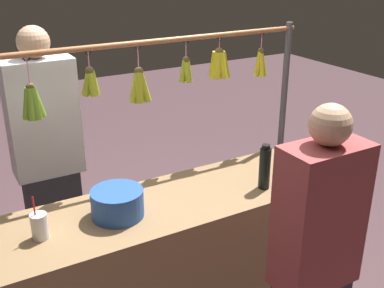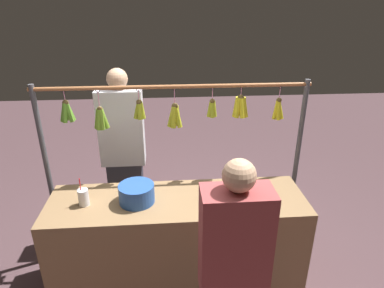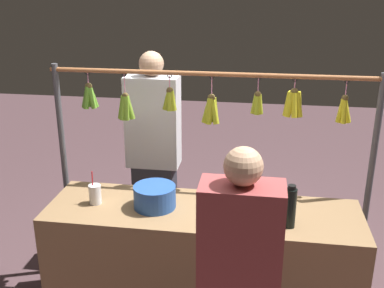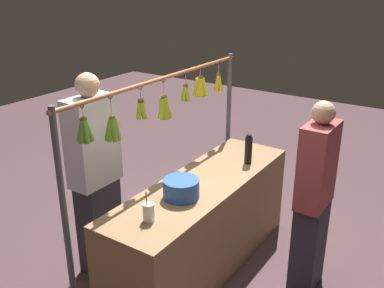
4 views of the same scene
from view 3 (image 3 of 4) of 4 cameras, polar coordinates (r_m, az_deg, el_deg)
The scene contains 6 objects.
market_counter at distance 3.27m, azimuth 1.25°, elevation -14.52°, with size 2.06×0.60×0.83m, color olive.
display_rack at distance 3.25m, azimuth 2.16°, elevation 1.70°, with size 2.28×0.14×1.69m.
water_bottle at distance 2.87m, azimuth 12.00°, elevation -7.59°, with size 0.07×0.07×0.27m.
blue_bucket at distance 3.07m, azimuth -4.60°, elevation -6.44°, with size 0.28×0.28×0.15m, color #2853A6.
drink_cup at distance 3.18m, azimuth -11.82°, elevation -6.04°, with size 0.08×0.08×0.23m.
vendor_person at distance 3.78m, azimuth -4.66°, elevation -2.02°, with size 0.41×0.22×1.74m.
Camera 3 is at (-0.34, 2.68, 2.26)m, focal length 43.45 mm.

